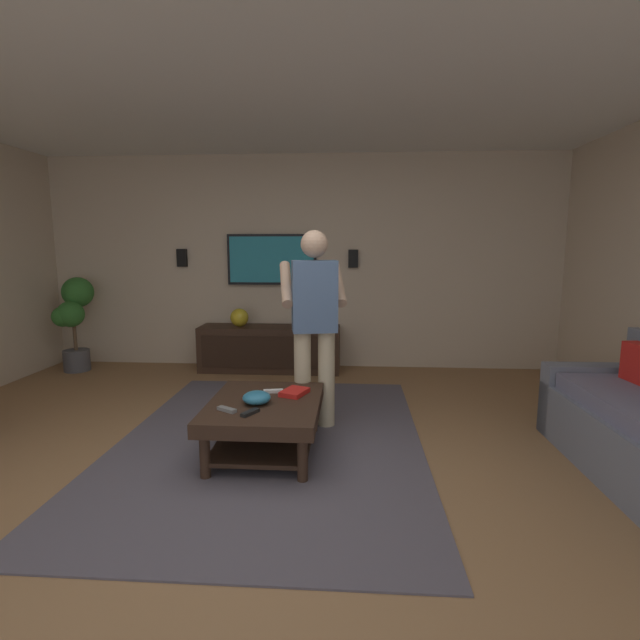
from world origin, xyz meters
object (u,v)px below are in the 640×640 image
object	(u,v)px
bowl	(257,398)
remote_white	(273,391)
coffee_table	(265,415)
tv	(272,260)
remote_grey	(227,410)
potted_plant_tall	(74,315)
wall_speaker_left	(353,259)
book	(294,392)
vase_round	(239,317)
media_console	(270,349)
person_standing	(314,317)
remote_black	(250,413)
wall_speaker_right	(182,258)

from	to	relation	value
bowl	remote_white	world-z (taller)	bowl
coffee_table	remote_white	size ratio (longest dim) A/B	6.67
tv	remote_grey	distance (m)	2.97
potted_plant_tall	wall_speaker_left	world-z (taller)	wall_speaker_left
book	vase_round	distance (m)	2.35
coffee_table	media_console	distance (m)	2.37
remote_grey	wall_speaker_left	distance (m)	3.10
media_console	person_standing	xyz separation A→B (m)	(-1.78, -0.69, 0.66)
remote_grey	bowl	bearing A→B (deg)	-104.65
media_console	vase_round	world-z (taller)	vase_round
person_standing	remote_white	xyz separation A→B (m)	(-0.36, 0.29, -0.52)
person_standing	potted_plant_tall	xyz separation A→B (m)	(1.60, 3.04, -0.24)
tv	wall_speaker_left	xyz separation A→B (m)	(0.01, -1.01, 0.01)
bowl	remote_black	bearing A→B (deg)	179.69
wall_speaker_right	bowl	bearing A→B (deg)	-151.10
media_console	remote_white	world-z (taller)	media_console
tv	vase_round	xyz separation A→B (m)	(-0.27, 0.36, -0.69)
remote_grey	wall_speaker_right	distance (m)	3.25
remote_grey	wall_speaker_left	xyz separation A→B (m)	(2.83, -0.85, 0.95)
wall_speaker_left	media_console	bearing A→B (deg)	104.15
wall_speaker_right	media_console	bearing A→B (deg)	-102.53
tv	potted_plant_tall	xyz separation A→B (m)	(-0.41, 2.35, -0.66)
potted_plant_tall	tv	bearing A→B (deg)	-80.04
tv	remote_white	world-z (taller)	tv
potted_plant_tall	bowl	distance (m)	3.50
media_console	wall_speaker_left	bearing A→B (deg)	104.15
potted_plant_tall	vase_round	distance (m)	2.00
person_standing	remote_grey	xyz separation A→B (m)	(-0.80, 0.53, -0.52)
vase_round	wall_speaker_left	xyz separation A→B (m)	(0.28, -1.37, 0.70)
remote_white	person_standing	bearing A→B (deg)	40.66
person_standing	bowl	world-z (taller)	person_standing
coffee_table	remote_white	xyz separation A→B (m)	(0.20, -0.03, 0.12)
potted_plant_tall	remote_grey	size ratio (longest dim) A/B	7.62
bowl	remote_white	xyz separation A→B (m)	(0.27, -0.07, -0.03)
media_console	tv	xyz separation A→B (m)	(0.24, 0.00, 1.07)
potted_plant_tall	book	distance (m)	3.55
media_console	person_standing	bearing A→B (deg)	21.16
coffee_table	remote_black	distance (m)	0.31
potted_plant_tall	remote_black	size ratio (longest dim) A/B	7.62
coffee_table	remote_white	distance (m)	0.23
wall_speaker_left	wall_speaker_right	xyz separation A→B (m)	(0.00, 2.15, 0.01)
vase_round	media_console	bearing A→B (deg)	-85.58
coffee_table	bowl	distance (m)	0.17
media_console	remote_grey	world-z (taller)	media_console
tv	vase_round	distance (m)	0.82
tv	remote_white	size ratio (longest dim) A/B	7.37
media_console	wall_speaker_left	xyz separation A→B (m)	(0.25, -1.01, 1.09)
coffee_table	person_standing	xyz separation A→B (m)	(0.56, -0.32, 0.64)
potted_plant_tall	bowl	xyz separation A→B (m)	(-2.23, -2.68, -0.25)
coffee_table	remote_grey	bearing A→B (deg)	137.42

